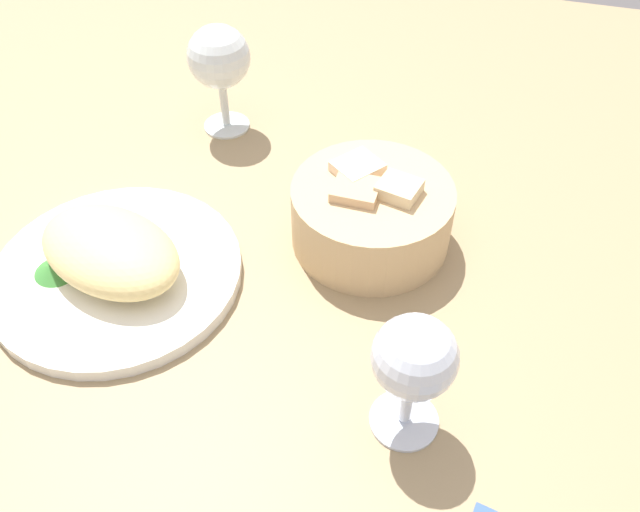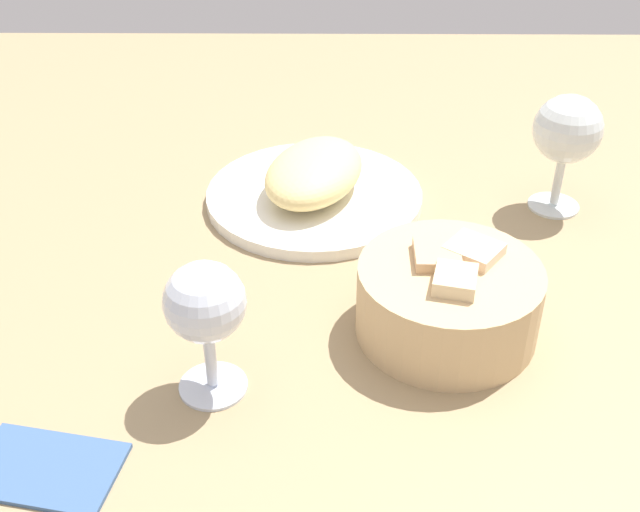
{
  "view_description": "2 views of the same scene",
  "coord_description": "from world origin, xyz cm",
  "px_view_note": "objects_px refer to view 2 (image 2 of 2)",
  "views": [
    {
      "loc": [
        19.01,
        -43.89,
        49.94
      ],
      "look_at": [
        7.03,
        -1.97,
        4.89
      ],
      "focal_mm": 37.63,
      "sensor_mm": 36.0,
      "label": 1
    },
    {
      "loc": [
        67.56,
        -4.57,
        47.92
      ],
      "look_at": [
        3.09,
        -5.11,
        3.42
      ],
      "focal_mm": 45.34,
      "sensor_mm": 36.0,
      "label": 2
    }
  ],
  "objects_px": {
    "folded_napkin": "(45,467)",
    "wine_glass_near": "(205,309)",
    "plate": "(314,197)",
    "wine_glass_far": "(567,133)",
    "bread_basket": "(449,298)"
  },
  "relations": [
    {
      "from": "folded_napkin",
      "to": "wine_glass_near",
      "type": "bearing_deg",
      "value": 48.88
    },
    {
      "from": "plate",
      "to": "wine_glass_near",
      "type": "relative_size",
      "value": 1.99
    },
    {
      "from": "wine_glass_near",
      "to": "folded_napkin",
      "type": "bearing_deg",
      "value": -51.93
    },
    {
      "from": "wine_glass_far",
      "to": "folded_napkin",
      "type": "height_order",
      "value": "wine_glass_far"
    },
    {
      "from": "plate",
      "to": "wine_glass_far",
      "type": "relative_size",
      "value": 1.83
    },
    {
      "from": "wine_glass_near",
      "to": "wine_glass_far",
      "type": "distance_m",
      "value": 0.46
    },
    {
      "from": "plate",
      "to": "bread_basket",
      "type": "distance_m",
      "value": 0.26
    },
    {
      "from": "wine_glass_near",
      "to": "wine_glass_far",
      "type": "height_order",
      "value": "wine_glass_far"
    },
    {
      "from": "plate",
      "to": "folded_napkin",
      "type": "bearing_deg",
      "value": -26.32
    },
    {
      "from": "plate",
      "to": "bread_basket",
      "type": "bearing_deg",
      "value": 28.35
    },
    {
      "from": "wine_glass_far",
      "to": "folded_napkin",
      "type": "relative_size",
      "value": 1.23
    },
    {
      "from": "bread_basket",
      "to": "wine_glass_far",
      "type": "height_order",
      "value": "wine_glass_far"
    },
    {
      "from": "bread_basket",
      "to": "folded_napkin",
      "type": "relative_size",
      "value": 1.5
    },
    {
      "from": "wine_glass_far",
      "to": "wine_glass_near",
      "type": "bearing_deg",
      "value": -49.99
    },
    {
      "from": "bread_basket",
      "to": "wine_glass_far",
      "type": "bearing_deg",
      "value": 145.77
    }
  ]
}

